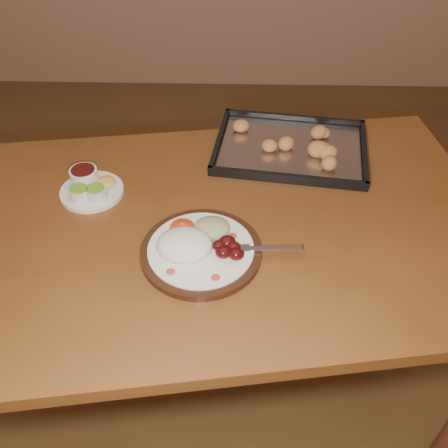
{
  "coord_description": "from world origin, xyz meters",
  "views": [
    {
      "loc": [
        0.13,
        -1.18,
        1.64
      ],
      "look_at": [
        0.11,
        -0.25,
        0.77
      ],
      "focal_mm": 40.0,
      "sensor_mm": 36.0,
      "label": 1
    }
  ],
  "objects": [
    {
      "name": "dining_table",
      "position": [
        0.08,
        -0.22,
        0.65
      ],
      "size": [
        1.62,
        1.11,
        0.75
      ],
      "rotation": [
        0.0,
        0.0,
        0.15
      ],
      "color": "brown",
      "rests_on": "ground"
    },
    {
      "name": "dinner_plate",
      "position": [
        0.05,
        -0.33,
        0.77
      ],
      "size": [
        0.4,
        0.3,
        0.07
      ],
      "rotation": [
        0.0,
        0.0,
        0.01
      ],
      "color": "black",
      "rests_on": "dining_table"
    },
    {
      "name": "baking_tray",
      "position": [
        0.31,
        0.11,
        0.76
      ],
      "size": [
        0.5,
        0.4,
        0.05
      ],
      "rotation": [
        0.0,
        0.0,
        -0.14
      ],
      "color": "black",
      "rests_on": "dining_table"
    },
    {
      "name": "condiment_saucer",
      "position": [
        -0.27,
        -0.11,
        0.77
      ],
      "size": [
        0.18,
        0.18,
        0.06
      ],
      "rotation": [
        0.0,
        0.0,
        0.36
      ],
      "color": "silver",
      "rests_on": "dining_table"
    },
    {
      "name": "ground",
      "position": [
        0.0,
        0.0,
        0.0
      ],
      "size": [
        4.0,
        4.0,
        0.0
      ],
      "primitive_type": "plane",
      "color": "brown",
      "rests_on": "ground"
    }
  ]
}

